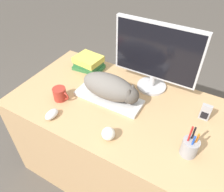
{
  "coord_description": "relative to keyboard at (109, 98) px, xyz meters",
  "views": [
    {
      "loc": [
        0.46,
        -0.5,
        1.67
      ],
      "look_at": [
        -0.04,
        0.36,
        0.8
      ],
      "focal_mm": 35.0,
      "sensor_mm": 36.0,
      "label": 1
    }
  ],
  "objects": [
    {
      "name": "coffee_mug",
      "position": [
        -0.26,
        -0.15,
        0.03
      ],
      "size": [
        0.11,
        0.08,
        0.08
      ],
      "color": "#9E2D23",
      "rests_on": "desk"
    },
    {
      "name": "phone",
      "position": [
        0.56,
        0.13,
        0.04
      ],
      "size": [
        0.06,
        0.03,
        0.1
      ],
      "color": "#99999E",
      "rests_on": "desk"
    },
    {
      "name": "book_stack",
      "position": [
        -0.31,
        0.22,
        0.04
      ],
      "size": [
        0.23,
        0.17,
        0.1
      ],
      "color": "#2D6B38",
      "rests_on": "desk"
    },
    {
      "name": "desk",
      "position": [
        0.08,
        -0.01,
        -0.38
      ],
      "size": [
        1.35,
        0.76,
        0.74
      ],
      "color": "tan",
      "rests_on": "ground_plane"
    },
    {
      "name": "monitor",
      "position": [
        0.19,
        0.25,
        0.24
      ],
      "size": [
        0.54,
        0.19,
        0.45
      ],
      "color": "#B7B7BC",
      "rests_on": "desk"
    },
    {
      "name": "keyboard",
      "position": [
        0.0,
        0.0,
        0.0
      ],
      "size": [
        0.43,
        0.16,
        0.02
      ],
      "color": "silver",
      "rests_on": "desk"
    },
    {
      "name": "pen_cup",
      "position": [
        0.54,
        -0.15,
        0.04
      ],
      "size": [
        0.08,
        0.08,
        0.19
      ],
      "color": "#939399",
      "rests_on": "desk"
    },
    {
      "name": "computer_mouse",
      "position": [
        -0.21,
        -0.3,
        0.01
      ],
      "size": [
        0.06,
        0.09,
        0.04
      ],
      "color": "silver",
      "rests_on": "desk"
    },
    {
      "name": "cat",
      "position": [
        0.02,
        -0.0,
        0.09
      ],
      "size": [
        0.37,
        0.17,
        0.16
      ],
      "color": "#66605B",
      "rests_on": "keyboard"
    },
    {
      "name": "baseball",
      "position": [
        0.16,
        -0.27,
        0.02
      ],
      "size": [
        0.07,
        0.07,
        0.07
      ],
      "color": "silver",
      "rests_on": "desk"
    }
  ]
}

